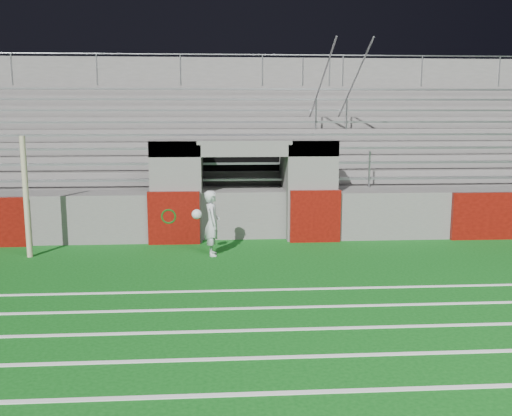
{
  "coord_description": "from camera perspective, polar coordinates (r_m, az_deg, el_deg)",
  "views": [
    {
      "loc": [
        -0.68,
        -11.29,
        3.31
      ],
      "look_at": [
        0.2,
        1.8,
        1.1
      ],
      "focal_mm": 40.0,
      "sensor_mm": 36.0,
      "label": 1
    }
  ],
  "objects": [
    {
      "name": "hose_coil",
      "position": [
        14.5,
        -8.71,
        -0.75
      ],
      "size": [
        0.48,
        0.13,
        0.48
      ],
      "color": "#0D431D",
      "rests_on": "ground"
    },
    {
      "name": "goalkeeper_with_ball",
      "position": [
        13.28,
        -4.46,
        -1.48
      ],
      "size": [
        0.68,
        0.59,
        1.53
      ],
      "color": "silver",
      "rests_on": "ground"
    },
    {
      "name": "ground",
      "position": [
        11.78,
        -0.38,
        -6.75
      ],
      "size": [
        90.0,
        90.0,
        0.0
      ],
      "primitive_type": "plane",
      "color": "#0D4E12",
      "rests_on": "ground"
    },
    {
      "name": "stadium_structure",
      "position": [
        19.36,
        -1.83,
        4.17
      ],
      "size": [
        26.0,
        8.48,
        5.42
      ],
      "color": "#5C5957",
      "rests_on": "ground"
    },
    {
      "name": "field_post",
      "position": [
        13.99,
        -22.0,
        0.99
      ],
      "size": [
        0.13,
        0.13,
        2.79
      ],
      "primitive_type": "cylinder",
      "color": "#B8AE88",
      "rests_on": "ground"
    },
    {
      "name": "field_markings",
      "position": [
        7.14,
        2.19,
        -18.02
      ],
      "size": [
        28.0,
        8.09,
        0.01
      ],
      "color": "white",
      "rests_on": "ground"
    }
  ]
}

